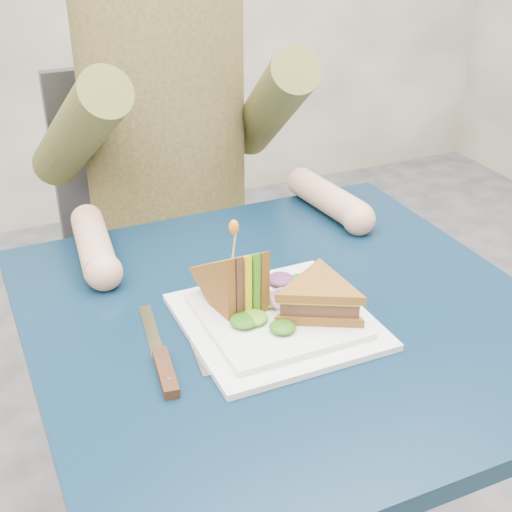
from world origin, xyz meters
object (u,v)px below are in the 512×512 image
table (287,354)px  fork (193,339)px  diner (166,94)px  sandwich_upright (235,284)px  chair (161,237)px  sandwich_flat (319,298)px  knife (163,364)px  plate (277,319)px

table → fork: 0.18m
diner → sandwich_upright: diner is taller
table → chair: bearing=90.0°
table → sandwich_flat: sandwich_flat is taller
chair → sandwich_upright: 0.70m
diner → knife: diner is taller
diner → fork: bearing=-105.2°
plate → knife: size_ratio=1.17×
table → fork: size_ratio=4.18×
chair → knife: chair is taller
plate → fork: size_ratio=1.45×
chair → sandwich_upright: size_ratio=6.27×
chair → sandwich_flat: 0.76m
sandwich_upright → plate: bearing=-44.5°
fork → knife: (-0.06, -0.04, 0.00)m
diner → fork: size_ratio=4.16×
sandwich_upright → fork: bearing=-156.3°
sandwich_flat → sandwich_upright: size_ratio=1.31×
sandwich_upright → knife: bearing=-151.2°
table → chair: (0.00, 0.67, -0.11)m
fork → knife: knife is taller
table → fork: fork is taller
diner → plate: size_ratio=2.87×
table → plate: plate is taller
chair → sandwich_flat: bearing=-88.1°
plate → chair: bearing=87.4°
table → chair: 0.68m
chair → plate: bearing=-92.6°
table → diner: bearing=90.0°
diner → plate: diner is taller
sandwich_upright → knife: (-0.14, -0.07, -0.05)m
sandwich_upright → fork: sandwich_upright is taller
chair → fork: 0.73m
fork → plate: bearing=-4.9°
diner → knife: 0.67m
chair → plate: (-0.03, -0.69, 0.20)m
chair → sandwich_flat: size_ratio=4.77×
knife → chair: bearing=73.6°
plate → knife: (-0.18, -0.03, -0.00)m
sandwich_flat → fork: sandwich_flat is taller
sandwich_flat → knife: 0.24m
sandwich_flat → plate: bearing=155.6°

